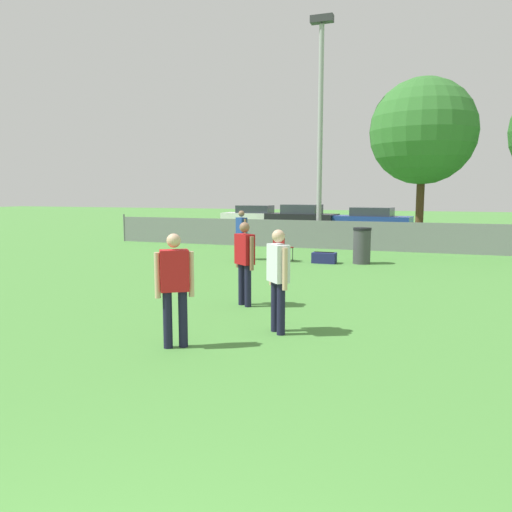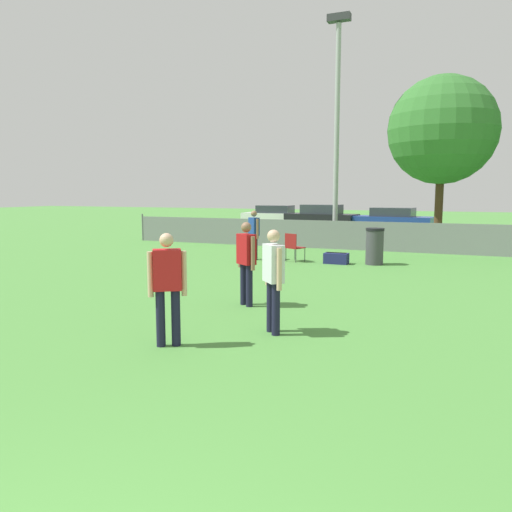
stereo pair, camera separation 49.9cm
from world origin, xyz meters
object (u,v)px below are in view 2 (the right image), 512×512
at_px(player_defender_red, 167,282).
at_px(spectator_in_blue, 254,232).
at_px(tree_near_pole, 442,131).
at_px(player_receiver_white, 273,275).
at_px(parked_car_dark, 322,217).
at_px(folding_chair_sideline, 294,245).
at_px(parked_car_white, 275,216).
at_px(player_thrower_red, 246,258).
at_px(trash_bin, 375,246).
at_px(light_pole, 337,113).
at_px(gear_bag_sideline, 336,258).
at_px(parked_car_blue, 393,220).

height_order(player_defender_red, spectator_in_blue, player_defender_red).
distance_m(tree_near_pole, player_receiver_white, 14.85).
relative_size(tree_near_pole, parked_car_dark, 1.55).
relative_size(folding_chair_sideline, parked_car_white, 0.21).
relative_size(player_thrower_red, parked_car_white, 0.39).
bearing_deg(folding_chair_sideline, trash_bin, -148.51).
height_order(light_pole, parked_car_white, light_pole).
bearing_deg(player_receiver_white, gear_bag_sideline, 143.90).
distance_m(tree_near_pole, parked_car_white, 14.36).
distance_m(player_thrower_red, folding_chair_sideline, 6.37).
bearing_deg(gear_bag_sideline, player_defender_red, -91.16).
bearing_deg(player_defender_red, tree_near_pole, 46.08).
relative_size(trash_bin, parked_car_dark, 0.26).
bearing_deg(parked_car_blue, gear_bag_sideline, -83.11).
xyz_separation_m(player_receiver_white, trash_bin, (0.15, 8.19, -0.37)).
bearing_deg(parked_car_dark, trash_bin, -61.72).
distance_m(folding_chair_sideline, parked_car_white, 16.77).
xyz_separation_m(player_receiver_white, parked_car_blue, (-1.18, 21.66, -0.28)).
distance_m(player_receiver_white, parked_car_white, 24.92).
height_order(light_pole, parked_car_blue, light_pole).
distance_m(light_pole, tree_near_pole, 4.19).
bearing_deg(light_pole, parked_car_white, 122.37).
bearing_deg(parked_car_dark, spectator_in_blue, -76.80).
bearing_deg(tree_near_pole, light_pole, -160.64).
relative_size(player_receiver_white, spectator_in_blue, 1.02).
relative_size(player_defender_red, gear_bag_sideline, 2.23).
xyz_separation_m(spectator_in_blue, trash_bin, (3.83, 0.42, -0.35)).
height_order(gear_bag_sideline, parked_car_blue, parked_car_blue).
relative_size(spectator_in_blue, parked_car_blue, 0.36).
bearing_deg(player_defender_red, parked_car_blue, 56.26).
bearing_deg(player_defender_red, light_pole, 60.79).
xyz_separation_m(parked_car_white, parked_car_dark, (3.50, -1.38, 0.04)).
relative_size(tree_near_pole, trash_bin, 6.04).
xyz_separation_m(tree_near_pole, player_defender_red, (-2.76, -15.49, -3.68)).
xyz_separation_m(player_receiver_white, parked_car_dark, (-5.36, 21.92, -0.24)).
height_order(tree_near_pole, player_thrower_red, tree_near_pole).
bearing_deg(light_pole, player_defender_red, -85.40).
bearing_deg(gear_bag_sideline, trash_bin, 14.17).
xyz_separation_m(light_pole, parked_car_dark, (-3.07, 8.99, -4.61)).
bearing_deg(parked_car_blue, spectator_in_blue, -94.20).
xyz_separation_m(player_defender_red, parked_car_white, (-7.71, 24.49, -0.27)).
bearing_deg(spectator_in_blue, tree_near_pole, -92.05).
bearing_deg(player_defender_red, parked_car_white, 73.67).
relative_size(tree_near_pole, spectator_in_blue, 4.20).
bearing_deg(parked_car_dark, tree_near_pole, -41.12).
distance_m(tree_near_pole, parked_car_dark, 11.05).
xyz_separation_m(light_pole, parked_car_blue, (1.11, 8.73, -4.66)).
bearing_deg(light_pole, gear_bag_sideline, -75.23).
height_order(tree_near_pole, parked_car_dark, tree_near_pole).
relative_size(player_receiver_white, gear_bag_sideline, 2.23).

